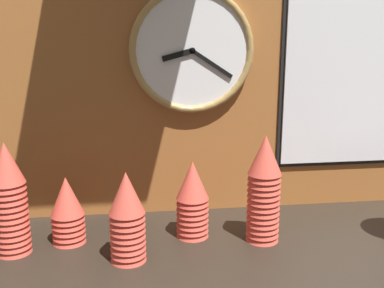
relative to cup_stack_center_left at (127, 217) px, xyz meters
name	(u,v)px	position (x,y,z in m)	size (l,w,h in m)	color
ground_plane	(240,252)	(0.29, 0.04, -0.13)	(1.60, 0.56, 0.04)	black
wall_tiled_back	(224,33)	(0.29, 0.31, 0.41)	(1.60, 0.03, 1.05)	#A3602D
cup_stack_center_left	(127,217)	(0.00, 0.00, 0.00)	(0.09, 0.09, 0.22)	#DB4C3D
cup_stack_left	(67,210)	(-0.15, 0.12, -0.02)	(0.09, 0.09, 0.18)	#DB4C3D
cup_stack_far_left	(9,199)	(-0.28, 0.08, 0.03)	(0.09, 0.09, 0.28)	#DB4C3D
cup_stack_center	(192,199)	(0.17, 0.11, -0.01)	(0.09, 0.09, 0.21)	#DB4C3D
cup_stack_center_right	(264,189)	(0.35, 0.07, 0.03)	(0.09, 0.09, 0.28)	#DB4C3D
wall_clock	(192,51)	(0.19, 0.28, 0.37)	(0.35, 0.03, 0.35)	white
menu_board	(352,67)	(0.67, 0.28, 0.32)	(0.43, 0.01, 0.60)	black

